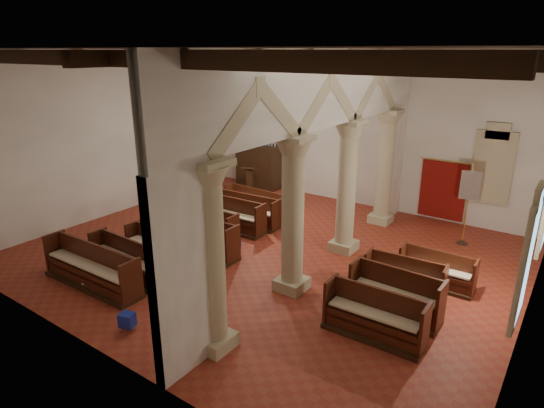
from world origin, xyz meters
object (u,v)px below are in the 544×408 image
(lectern, at_px, (250,184))
(nave_pew_0, at_px, (92,273))
(processional_banner, at_px, (465,220))
(aisle_pew_0, at_px, (374,322))
(pipe_organ, at_px, (258,158))

(lectern, xyz_separation_m, nave_pew_0, (1.33, -8.54, -0.19))
(processional_banner, xyz_separation_m, aisle_pew_0, (-0.34, -6.40, -0.46))
(processional_banner, bearing_deg, aisle_pew_0, -105.81)
(pipe_organ, xyz_separation_m, processional_banner, (9.23, -1.32, -0.54))
(pipe_organ, distance_m, lectern, 1.67)
(pipe_organ, height_order, lectern, pipe_organ)
(aisle_pew_0, bearing_deg, nave_pew_0, -163.56)
(processional_banner, relative_size, aisle_pew_0, 1.18)
(pipe_organ, distance_m, aisle_pew_0, 11.82)
(pipe_organ, relative_size, processional_banner, 1.67)
(nave_pew_0, height_order, aisle_pew_0, nave_pew_0)
(pipe_organ, xyz_separation_m, lectern, (0.55, -1.35, -0.81))
(lectern, xyz_separation_m, aisle_pew_0, (8.34, -6.37, -0.19))
(pipe_organ, height_order, nave_pew_0, pipe_organ)
(lectern, bearing_deg, aisle_pew_0, -53.88)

